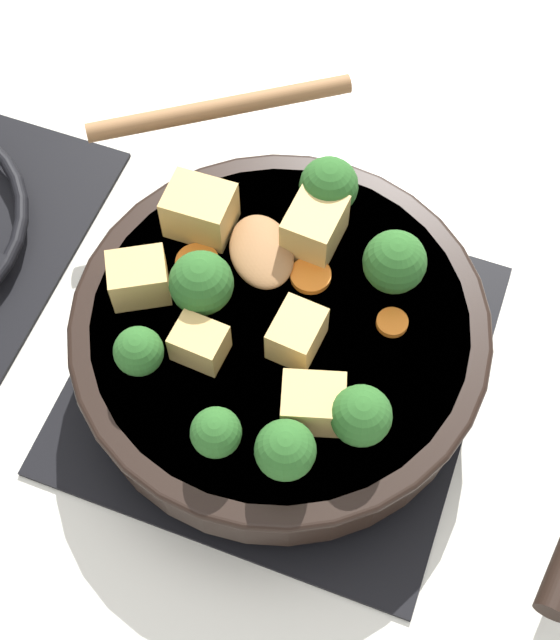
{
  "coord_description": "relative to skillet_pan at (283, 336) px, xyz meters",
  "views": [
    {
      "loc": [
        -0.29,
        -0.11,
        0.65
      ],
      "look_at": [
        0.0,
        0.0,
        0.08
      ],
      "focal_mm": 50.0,
      "sensor_mm": 36.0,
      "label": 1
    }
  ],
  "objects": [
    {
      "name": "carrot_slice_orange_thin",
      "position": [
        0.04,
        -0.01,
        0.03
      ],
      "size": [
        0.03,
        0.03,
        0.01
      ],
      "primitive_type": "cylinder",
      "color": "orange",
      "rests_on": "skillet_pan"
    },
    {
      "name": "tofu_cube_front_piece",
      "position": [
        -0.06,
        -0.04,
        0.04
      ],
      "size": [
        0.05,
        0.05,
        0.03
      ],
      "primitive_type": "cube",
      "rotation": [
        0.0,
        0.0,
        5.0
      ],
      "color": "tan",
      "rests_on": "skillet_pan"
    },
    {
      "name": "ground_plane",
      "position": [
        0.0,
        0.0,
        -0.06
      ],
      "size": [
        2.4,
        2.4,
        0.0
      ],
      "primitive_type": "plane",
      "color": "silver"
    },
    {
      "name": "skillet_pan",
      "position": [
        0.0,
        0.0,
        0.0
      ],
      "size": [
        0.31,
        0.43,
        0.05
      ],
      "color": "black",
      "rests_on": "front_burner_grate"
    },
    {
      "name": "carrot_slice_near_center",
      "position": [
        0.03,
        -0.07,
        0.03
      ],
      "size": [
        0.02,
        0.02,
        0.01
      ],
      "primitive_type": "cylinder",
      "color": "orange",
      "rests_on": "skillet_pan"
    },
    {
      "name": "broccoli_floret_north_edge",
      "position": [
        -0.11,
        0.01,
        0.05
      ],
      "size": [
        0.03,
        0.03,
        0.04
      ],
      "color": "#709956",
      "rests_on": "skillet_pan"
    },
    {
      "name": "broccoli_floret_center_top",
      "position": [
        -0.1,
        -0.04,
        0.05
      ],
      "size": [
        0.04,
        0.04,
        0.05
      ],
      "color": "#709956",
      "rests_on": "skillet_pan"
    },
    {
      "name": "broccoli_floret_east_rim",
      "position": [
        -0.01,
        0.06,
        0.05
      ],
      "size": [
        0.05,
        0.05,
        0.05
      ],
      "color": "#709956",
      "rests_on": "skillet_pan"
    },
    {
      "name": "wooden_spoon",
      "position": [
        0.11,
        0.08,
        0.03
      ],
      "size": [
        0.23,
        0.22,
        0.02
      ],
      "color": "olive",
      "rests_on": "skillet_pan"
    },
    {
      "name": "tofu_cube_near_handle",
      "position": [
        0.08,
        -0.0,
        0.04
      ],
      "size": [
        0.05,
        0.04,
        0.04
      ],
      "primitive_type": "cube",
      "rotation": [
        0.0,
        0.0,
        6.21
      ],
      "color": "tan",
      "rests_on": "skillet_pan"
    },
    {
      "name": "broccoli_floret_near_spoon",
      "position": [
        -0.07,
        0.08,
        0.05
      ],
      "size": [
        0.04,
        0.04,
        0.04
      ],
      "color": "#709956",
      "rests_on": "skillet_pan"
    },
    {
      "name": "carrot_slice_edge_slice",
      "position": [
        0.02,
        0.08,
        0.03
      ],
      "size": [
        0.03,
        0.03,
        0.01
      ],
      "primitive_type": "cylinder",
      "color": "orange",
      "rests_on": "skillet_pan"
    },
    {
      "name": "tofu_cube_east_chunk",
      "position": [
        -0.04,
        0.05,
        0.04
      ],
      "size": [
        0.03,
        0.04,
        0.03
      ],
      "primitive_type": "cube",
      "rotation": [
        0.0,
        0.0,
        1.5
      ],
      "color": "tan",
      "rests_on": "skillet_pan"
    },
    {
      "name": "tofu_cube_center_large",
      "position": [
        -0.01,
        -0.02,
        0.04
      ],
      "size": [
        0.04,
        0.04,
        0.03
      ],
      "primitive_type": "cube",
      "rotation": [
        0.0,
        0.0,
        6.19
      ],
      "color": "tan",
      "rests_on": "skillet_pan"
    },
    {
      "name": "front_burner_grate",
      "position": [
        0.0,
        0.0,
        -0.04
      ],
      "size": [
        0.31,
        0.31,
        0.03
      ],
      "color": "black",
      "rests_on": "ground_plane"
    },
    {
      "name": "tofu_cube_back_piece",
      "position": [
        0.06,
        0.09,
        0.04
      ],
      "size": [
        0.04,
        0.05,
        0.04
      ],
      "primitive_type": "cube",
      "rotation": [
        0.0,
        0.0,
        1.59
      ],
      "color": "tan",
      "rests_on": "skillet_pan"
    },
    {
      "name": "broccoli_floret_west_rim",
      "position": [
        -0.06,
        -0.08,
        0.05
      ],
      "size": [
        0.04,
        0.04,
        0.05
      ],
      "color": "#709956",
      "rests_on": "skillet_pan"
    },
    {
      "name": "tofu_cube_west_chunk",
      "position": [
        -0.01,
        0.11,
        0.04
      ],
      "size": [
        0.05,
        0.05,
        0.03
      ],
      "primitive_type": "cube",
      "rotation": [
        0.0,
        0.0,
        2.09
      ],
      "color": "tan",
      "rests_on": "skillet_pan"
    },
    {
      "name": "broccoli_floret_mid_floret",
      "position": [
        0.06,
        -0.06,
        0.05
      ],
      "size": [
        0.05,
        0.05,
        0.05
      ],
      "color": "#709956",
      "rests_on": "skillet_pan"
    },
    {
      "name": "broccoli_floret_south_cluster",
      "position": [
        0.11,
        0.01,
        0.05
      ],
      "size": [
        0.05,
        0.05,
        0.05
      ],
      "color": "#709956",
      "rests_on": "skillet_pan"
    }
  ]
}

